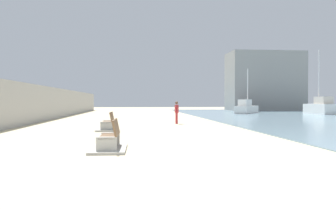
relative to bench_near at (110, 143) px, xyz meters
name	(u,v)px	position (x,y,z in m)	size (l,w,h in m)	color
ground_plane	(136,122)	(0.91, 14.57, -0.23)	(120.00, 120.00, 0.00)	#C6B793
seawall	(34,104)	(-6.59, 14.57, 1.14)	(0.80, 64.00, 2.75)	#ADAAA3
bench_near	(110,143)	(0.00, 0.00, 0.00)	(1.13, 2.12, 0.98)	#ADAAA3
bench_far	(108,126)	(-0.64, 7.33, 0.00)	(1.11, 2.11, 0.98)	#ADAAA3
person_walking	(177,111)	(3.65, 11.85, 0.65)	(0.24, 0.52, 1.55)	#B22D33
boat_far_left	(245,107)	(17.31, 37.63, 0.38)	(1.57, 4.17, 1.54)	white
boat_outer	(247,108)	(14.72, 29.57, 0.47)	(4.73, 6.13, 5.63)	white
boat_distant	(320,107)	(22.72, 26.60, 0.62)	(1.92, 5.38, 7.67)	white
harbor_building	(264,82)	(22.28, 42.57, 4.58)	(12.00, 6.00, 9.63)	gray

